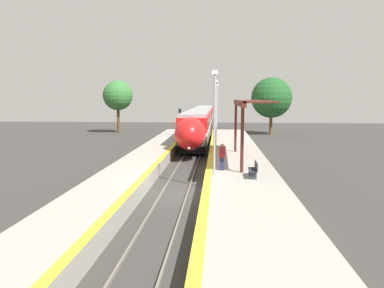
{
  "coord_description": "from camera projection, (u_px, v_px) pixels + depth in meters",
  "views": [
    {
      "loc": [
        2.41,
        -20.45,
        5.41
      ],
      "look_at": [
        0.57,
        5.36,
        2.17
      ],
      "focal_mm": 35.0,
      "sensor_mm": 36.0,
      "label": 1
    }
  ],
  "objects": [
    {
      "name": "rail_right",
      "position": [
        188.0,
        193.0,
        21.02
      ],
      "size": [
        0.08,
        90.0,
        0.15
      ],
      "primitive_type": "cube",
      "color": "slate",
      "rests_on": "ground_plane"
    },
    {
      "name": "background_tree_left",
      "position": [
        118.0,
        96.0,
        56.41
      ],
      "size": [
        4.47,
        4.47,
        7.91
      ],
      "color": "brown",
      "rests_on": "ground_plane"
    },
    {
      "name": "lamppost_far",
      "position": [
        217.0,
        106.0,
        45.07
      ],
      "size": [
        0.36,
        0.2,
        6.02
      ],
      "color": "#9E9EA3",
      "rests_on": "platform_right"
    },
    {
      "name": "ground_plane",
      "position": [
        175.0,
        194.0,
        21.08
      ],
      "size": [
        120.0,
        120.0,
        0.0
      ],
      "primitive_type": "plane",
      "color": "#383533"
    },
    {
      "name": "railway_signal",
      "position": [
        180.0,
        122.0,
        44.15
      ],
      "size": [
        0.28,
        0.28,
        4.07
      ],
      "color": "#59595E",
      "rests_on": "ground_plane"
    },
    {
      "name": "train",
      "position": [
        201.0,
        121.0,
        50.09
      ],
      "size": [
        2.83,
        40.46,
        3.88
      ],
      "color": "black",
      "rests_on": "ground_plane"
    },
    {
      "name": "platform_bench",
      "position": [
        254.0,
        169.0,
        21.06
      ],
      "size": [
        0.44,
        1.49,
        0.89
      ],
      "color": "#2D333D",
      "rests_on": "platform_right"
    },
    {
      "name": "platform_left",
      "position": [
        119.0,
        185.0,
        21.25
      ],
      "size": [
        3.17,
        64.0,
        0.92
      ],
      "color": "#9E998E",
      "rests_on": "ground_plane"
    },
    {
      "name": "background_tree_right",
      "position": [
        271.0,
        98.0,
        54.04
      ],
      "size": [
        5.85,
        5.85,
        8.27
      ],
      "color": "brown",
      "rests_on": "ground_plane"
    },
    {
      "name": "person_waiting",
      "position": [
        222.0,
        157.0,
        23.09
      ],
      "size": [
        0.36,
        0.22,
        1.65
      ],
      "color": "navy",
      "rests_on": "platform_right"
    },
    {
      "name": "station_canopy",
      "position": [
        247.0,
        104.0,
        26.31
      ],
      "size": [
        2.02,
        11.76,
        4.28
      ],
      "color": "#511E19",
      "rests_on": "platform_right"
    },
    {
      "name": "lamppost_near",
      "position": [
        215.0,
        116.0,
        21.49
      ],
      "size": [
        0.36,
        0.2,
        6.02
      ],
      "color": "#9E9EA3",
      "rests_on": "platform_right"
    },
    {
      "name": "lamppost_mid",
      "position": [
        216.0,
        109.0,
        33.28
      ],
      "size": [
        0.36,
        0.2,
        6.02
      ],
      "color": "#9E9EA3",
      "rests_on": "platform_right"
    },
    {
      "name": "rail_left",
      "position": [
        163.0,
        192.0,
        21.12
      ],
      "size": [
        0.08,
        90.0,
        0.15
      ],
      "primitive_type": "cube",
      "color": "slate",
      "rests_on": "ground_plane"
    },
    {
      "name": "platform_right",
      "position": [
        243.0,
        187.0,
        20.76
      ],
      "size": [
        4.35,
        64.0,
        0.92
      ],
      "color": "#9E998E",
      "rests_on": "ground_plane"
    }
  ]
}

